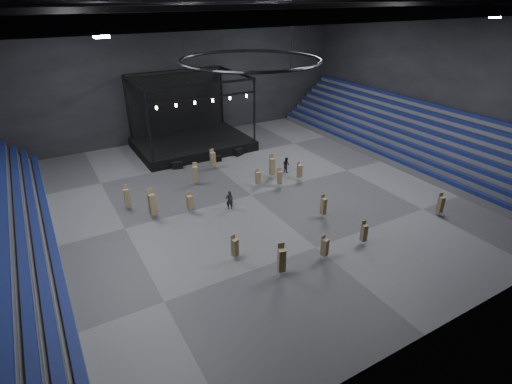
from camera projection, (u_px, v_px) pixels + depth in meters
floor at (251, 195)px, 39.90m from camera, size 50.00×50.00×0.00m
wall_back at (172, 71)px, 52.10m from camera, size 50.00×0.20×18.00m
wall_front at (460, 201)px, 19.61m from camera, size 50.00×0.20×18.00m
wall_right at (435, 79)px, 47.02m from camera, size 0.20×42.00×18.00m
bleachers_right at (413, 141)px, 49.37m from camera, size 7.20×40.00×6.40m
stage at (190, 136)px, 51.81m from camera, size 14.00×10.00×9.20m
truss_ring at (251, 60)px, 34.06m from camera, size 12.30×12.30×5.15m
roof_girders at (250, 6)px, 32.17m from camera, size 49.00×30.35×0.70m
floodlights at (277, 16)px, 29.34m from camera, size 28.60×16.60×0.25m
flight_case_left at (177, 165)px, 45.79m from camera, size 1.31×0.88×0.80m
flight_case_mid at (217, 159)px, 47.74m from camera, size 1.07×0.60×0.68m
flight_case_right at (239, 152)px, 49.60m from camera, size 1.47×1.12×0.88m
chair_stack_0 at (441, 204)px, 35.82m from camera, size 0.50×0.50×2.23m
chair_stack_1 at (282, 259)px, 28.09m from camera, size 0.62×0.62×2.63m
chair_stack_2 at (364, 232)px, 31.71m from camera, size 0.46×0.46×2.12m
chair_stack_3 at (325, 247)px, 29.94m from camera, size 0.57×0.57×2.08m
chair_stack_4 at (127, 197)px, 36.85m from camera, size 0.48×0.48×2.47m
chair_stack_5 at (300, 171)px, 42.59m from camera, size 0.58×0.58×2.13m
chair_stack_6 at (235, 247)px, 29.89m from camera, size 0.54×0.54×2.12m
chair_stack_7 at (272, 166)px, 42.97m from camera, size 0.52×0.52×2.77m
chair_stack_8 at (280, 177)px, 41.20m from camera, size 0.55×0.55×2.07m
chair_stack_9 at (258, 178)px, 41.21m from camera, size 0.47×0.47×1.96m
chair_stack_10 at (195, 174)px, 41.58m from camera, size 0.62×0.62×2.45m
chair_stack_11 at (323, 206)px, 35.52m from camera, size 0.46×0.46×2.26m
chair_stack_12 at (152, 203)px, 35.30m from camera, size 0.58×0.58×2.85m
chair_stack_13 at (190, 202)px, 36.28m from camera, size 0.53×0.53×2.06m
chair_stack_14 at (213, 159)px, 45.30m from camera, size 0.53×0.53×2.38m
man_center at (229, 200)px, 37.01m from camera, size 0.77×0.59×1.87m
crew_member at (286, 165)px, 44.74m from camera, size 0.75×0.91×1.73m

